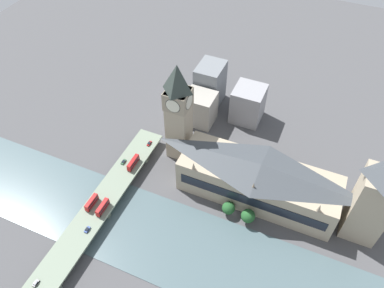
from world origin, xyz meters
name	(u,v)px	position (x,y,z in m)	size (l,w,h in m)	color
ground_plane	(233,213)	(0.00, 0.00, 0.00)	(600.00, 600.00, 0.00)	#4C4C4F
river_water	(214,259)	(-31.18, 0.00, 0.15)	(50.35, 360.00, 0.30)	#4C6066
parliament_hall	(258,180)	(17.81, -8.00, 14.34)	(30.09, 92.32, 28.84)	tan
clock_tower	(178,111)	(31.41, 48.84, 37.49)	(14.60, 14.60, 70.42)	tan
victoria_tower	(373,201)	(17.87, -67.42, 27.65)	(18.51, 18.51, 59.29)	tan
road_bridge	(98,208)	(-31.18, 71.82, 5.11)	(132.71, 16.60, 6.33)	#5D6A59
double_decker_bus_lead	(133,162)	(4.63, 68.57, 8.96)	(11.78, 2.53, 4.78)	red
double_decker_bus_mid	(102,207)	(-31.32, 68.01, 9.01)	(10.91, 2.53, 4.84)	red
double_decker_bus_rear	(92,202)	(-31.03, 75.53, 9.05)	(10.59, 2.50, 4.93)	red
car_northbound_lead	(124,162)	(4.02, 75.49, 6.98)	(4.37, 1.89, 1.29)	#2D5638
car_northbound_mid	(87,230)	(-46.04, 68.71, 7.02)	(3.93, 1.94, 1.35)	navy
car_northbound_tail	(36,283)	(-81.14, 74.88, 7.08)	(3.82, 1.84, 1.52)	black
car_southbound_mid	(149,143)	(24.78, 68.03, 7.00)	(4.58, 1.76, 1.31)	maroon
city_block_west	(200,108)	(65.72, 48.61, 11.71)	(18.59, 20.73, 23.42)	#A39E93
city_block_center	(248,104)	(82.13, 18.44, 13.13)	(21.73, 21.19, 26.26)	#939399
city_block_east	(210,84)	(88.58, 50.15, 16.33)	(23.21, 18.06, 32.66)	slate
tree_embankment_near	(248,216)	(-2.33, -9.23, 6.29)	(8.09, 8.09, 10.35)	brown
tree_embankment_mid	(229,208)	(-1.10, 2.83, 5.40)	(7.62, 7.62, 9.22)	brown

